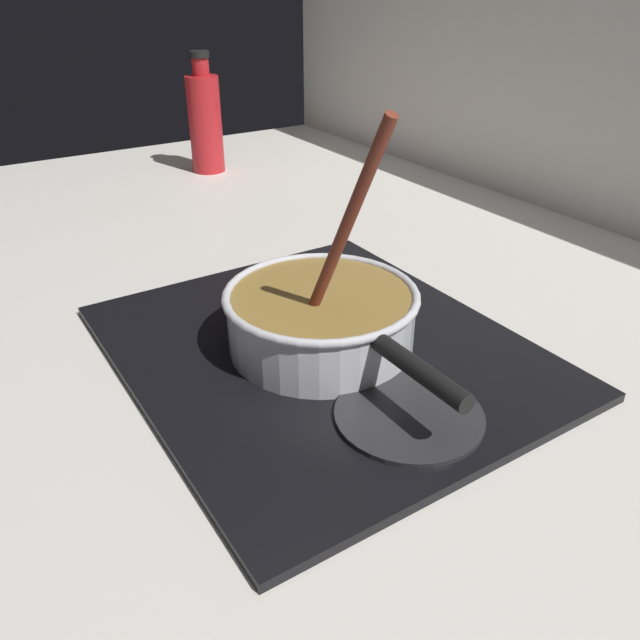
# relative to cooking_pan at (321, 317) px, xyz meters

# --- Properties ---
(ground) EXTENTS (2.40, 1.60, 0.04)m
(ground) POSITION_rel_cooking_pan_xyz_m (0.00, -0.07, -0.08)
(ground) COLOR beige
(hob_plate) EXTENTS (0.56, 0.48, 0.01)m
(hob_plate) POSITION_rel_cooking_pan_xyz_m (-0.00, 0.00, -0.05)
(hob_plate) COLOR black
(hob_plate) RESTS_ON ground
(burner_ring) EXTENTS (0.18, 0.18, 0.01)m
(burner_ring) POSITION_rel_cooking_pan_xyz_m (-0.00, 0.00, -0.04)
(burner_ring) COLOR #592D0C
(burner_ring) RESTS_ON hob_plate
(spare_burner) EXTENTS (0.16, 0.16, 0.01)m
(spare_burner) POSITION_rel_cooking_pan_xyz_m (0.18, 0.00, -0.04)
(spare_burner) COLOR #262628
(spare_burner) RESTS_ON hob_plate
(cooking_pan) EXTENTS (0.38, 0.25, 0.32)m
(cooking_pan) POSITION_rel_cooking_pan_xyz_m (0.00, 0.00, 0.00)
(cooking_pan) COLOR silver
(cooking_pan) RESTS_ON hob_plate
(sauce_bottle) EXTENTS (0.08, 0.08, 0.28)m
(sauce_bottle) POSITION_rel_cooking_pan_xyz_m (-0.87, 0.23, 0.07)
(sauce_bottle) COLOR red
(sauce_bottle) RESTS_ON ground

